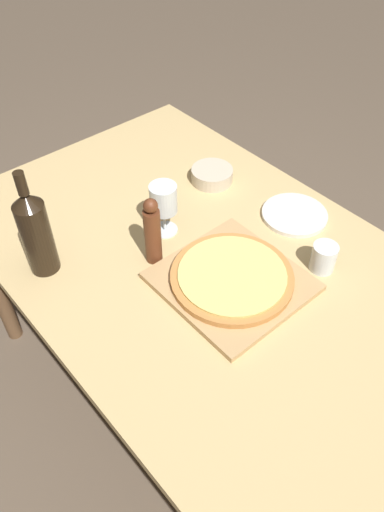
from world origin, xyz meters
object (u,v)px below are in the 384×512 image
(wine_bottle, at_px, (36,232))
(wine_glass, at_px, (163,200))
(pepper_mill, at_px, (152,232))
(small_bowl, at_px, (212,175))
(pizza, at_px, (232,276))

(wine_bottle, relative_size, wine_glass, 1.94)
(pepper_mill, distance_m, small_bowl, 0.43)
(pizza, distance_m, small_bowl, 0.48)
(pizza, xyz_separation_m, pepper_mill, (-0.10, 0.22, 0.08))
(pepper_mill, bearing_deg, wine_bottle, 145.22)
(pizza, height_order, wine_bottle, wine_bottle)
(pizza, bearing_deg, small_bowl, 54.13)
(wine_bottle, xyz_separation_m, small_bowl, (0.64, -0.01, -0.11))
(wine_glass, bearing_deg, wine_bottle, 164.11)
(wine_bottle, bearing_deg, pizza, -47.73)
(pizza, bearing_deg, wine_glass, 90.46)
(wine_glass, bearing_deg, pepper_mill, -142.68)
(pizza, xyz_separation_m, wine_bottle, (-0.36, 0.39, 0.11))
(pizza, height_order, pepper_mill, pepper_mill)
(wine_glass, relative_size, small_bowl, 1.19)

